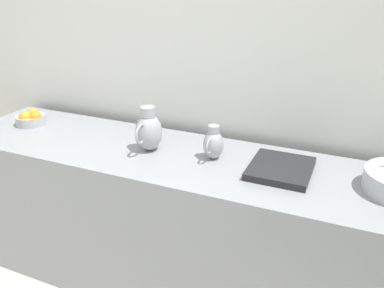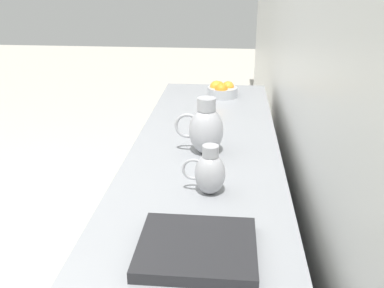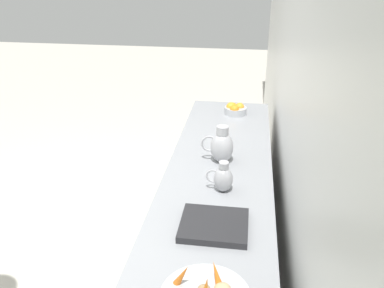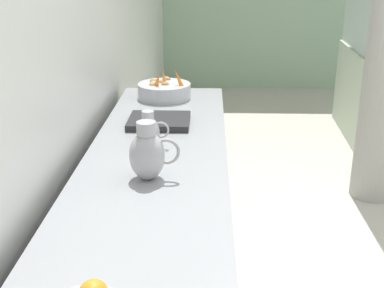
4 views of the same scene
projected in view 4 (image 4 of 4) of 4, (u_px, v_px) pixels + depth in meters
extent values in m
cube|color=white|center=(73.00, 15.00, 2.58)|extent=(0.10, 9.06, 3.00)
cube|color=gray|center=(156.00, 248.00, 2.47)|extent=(0.68, 2.77, 0.90)
cylinder|color=#ADAFB5|center=(164.00, 91.00, 3.34)|extent=(0.35, 0.35, 0.10)
torus|color=#ADAFB5|center=(164.00, 97.00, 3.36)|extent=(0.20, 0.20, 0.01)
cone|color=orange|center=(164.00, 78.00, 3.31)|extent=(0.06, 0.07, 0.13)
cone|color=orange|center=(179.00, 79.00, 3.27)|extent=(0.10, 0.07, 0.14)
cone|color=orange|center=(157.00, 81.00, 3.25)|extent=(0.08, 0.09, 0.12)
ellipsoid|color=tan|center=(154.00, 85.00, 3.29)|extent=(0.07, 0.06, 0.05)
ellipsoid|color=#9E7F56|center=(165.00, 85.00, 3.30)|extent=(0.05, 0.05, 0.04)
ellipsoid|color=#9E7F56|center=(162.00, 83.00, 3.36)|extent=(0.05, 0.05, 0.04)
ellipsoid|color=#9E7F56|center=(166.00, 80.00, 3.43)|extent=(0.06, 0.05, 0.05)
ellipsoid|color=tan|center=(154.00, 82.00, 3.37)|extent=(0.06, 0.05, 0.05)
ellipsoid|color=#A3A3A8|center=(147.00, 156.00, 2.11)|extent=(0.15, 0.15, 0.21)
cylinder|color=#A3A3A8|center=(146.00, 128.00, 2.07)|extent=(0.08, 0.08, 0.06)
torus|color=#A3A3A8|center=(167.00, 151.00, 2.10)|extent=(0.11, 0.01, 0.11)
ellipsoid|color=#A3A3A8|center=(148.00, 133.00, 2.47)|extent=(0.11, 0.11, 0.16)
cylinder|color=#A3A3A8|center=(148.00, 115.00, 2.44)|extent=(0.06, 0.06, 0.04)
torus|color=#A3A3A8|center=(161.00, 130.00, 2.46)|extent=(0.08, 0.01, 0.08)
cube|color=#232326|center=(159.00, 121.00, 2.84)|extent=(0.34, 0.30, 0.04)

